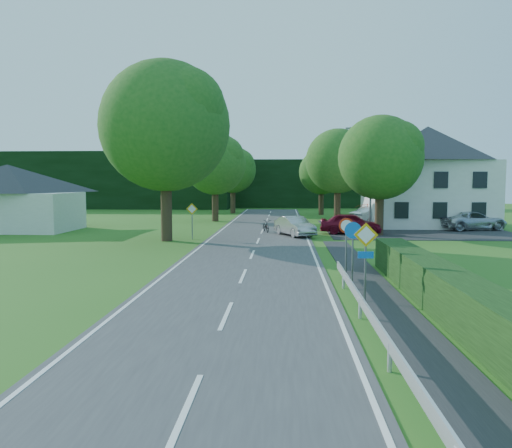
# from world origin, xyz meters

# --- Properties ---
(ground) EXTENTS (160.00, 160.00, 0.00)m
(ground) POSITION_xyz_m (0.00, 0.00, 0.00)
(ground) COLOR #2A5E1A
(ground) RESTS_ON ground
(road) EXTENTS (7.00, 80.00, 0.04)m
(road) POSITION_xyz_m (0.00, 20.00, 0.02)
(road) COLOR #3B3C3E
(road) RESTS_ON ground
(footpath) EXTENTS (1.50, 44.00, 0.04)m
(footpath) POSITION_xyz_m (4.95, 2.00, 0.02)
(footpath) COLOR #272629
(footpath) RESTS_ON ground
(parking_pad) EXTENTS (14.00, 16.00, 0.04)m
(parking_pad) POSITION_xyz_m (12.00, 33.00, 0.02)
(parking_pad) COLOR #272629
(parking_pad) RESTS_ON ground
(line_edge_left) EXTENTS (0.12, 80.00, 0.01)m
(line_edge_left) POSITION_xyz_m (-3.25, 20.00, 0.04)
(line_edge_left) COLOR white
(line_edge_left) RESTS_ON road
(line_edge_right) EXTENTS (0.12, 80.00, 0.01)m
(line_edge_right) POSITION_xyz_m (3.25, 20.00, 0.04)
(line_edge_right) COLOR white
(line_edge_right) RESTS_ON road
(line_centre) EXTENTS (0.12, 80.00, 0.01)m
(line_centre) POSITION_xyz_m (0.00, 20.00, 0.04)
(line_centre) COLOR white
(line_centre) RESTS_ON road
(guardrail) EXTENTS (0.12, 26.00, 0.69)m
(guardrail) POSITION_xyz_m (3.85, -1.00, 0.34)
(guardrail) COLOR silver
(guardrail) RESTS_ON ground
(tree_main) EXTENTS (9.40, 9.40, 11.64)m
(tree_main) POSITION_xyz_m (-6.00, 24.00, 5.82)
(tree_main) COLOR #1E5419
(tree_main) RESTS_ON ground
(tree_left_far) EXTENTS (7.00, 7.00, 8.58)m
(tree_left_far) POSITION_xyz_m (-5.00, 40.00, 4.29)
(tree_left_far) COLOR #1E5419
(tree_left_far) RESTS_ON ground
(tree_right_far) EXTENTS (7.40, 7.40, 9.09)m
(tree_right_far) POSITION_xyz_m (7.00, 42.00, 4.54)
(tree_right_far) COLOR #1E5419
(tree_right_far) RESTS_ON ground
(tree_left_back) EXTENTS (6.60, 6.60, 8.07)m
(tree_left_back) POSITION_xyz_m (-4.50, 52.00, 4.04)
(tree_left_back) COLOR #1E5419
(tree_left_back) RESTS_ON ground
(tree_right_back) EXTENTS (6.20, 6.20, 7.56)m
(tree_right_back) POSITION_xyz_m (6.00, 50.00, 3.78)
(tree_right_back) COLOR #1E5419
(tree_right_back) RESTS_ON ground
(tree_right_mid) EXTENTS (7.00, 7.00, 8.58)m
(tree_right_mid) POSITION_xyz_m (8.50, 28.00, 4.29)
(tree_right_mid) COLOR #1E5419
(tree_right_mid) RESTS_ON ground
(treeline_left) EXTENTS (44.00, 6.00, 8.00)m
(treeline_left) POSITION_xyz_m (-28.00, 62.00, 4.00)
(treeline_left) COLOR black
(treeline_left) RESTS_ON ground
(treeline_right) EXTENTS (30.00, 5.00, 7.00)m
(treeline_right) POSITION_xyz_m (8.00, 66.00, 3.50)
(treeline_right) COLOR black
(treeline_right) RESTS_ON ground
(bungalow_left) EXTENTS (11.00, 6.50, 5.20)m
(bungalow_left) POSITION_xyz_m (-20.00, 30.00, 2.71)
(bungalow_left) COLOR silver
(bungalow_left) RESTS_ON ground
(house_white) EXTENTS (10.60, 8.40, 8.60)m
(house_white) POSITION_xyz_m (14.00, 36.00, 4.41)
(house_white) COLOR silver
(house_white) RESTS_ON ground
(streetlight) EXTENTS (2.03, 0.18, 8.00)m
(streetlight) POSITION_xyz_m (8.06, 30.00, 4.46)
(streetlight) COLOR slate
(streetlight) RESTS_ON ground
(sign_priority_right) EXTENTS (0.78, 0.09, 2.59)m
(sign_priority_right) POSITION_xyz_m (4.30, 7.98, 1.80)
(sign_priority_right) COLOR slate
(sign_priority_right) RESTS_ON ground
(sign_roundabout) EXTENTS (0.64, 0.08, 2.37)m
(sign_roundabout) POSITION_xyz_m (4.30, 10.98, 1.67)
(sign_roundabout) COLOR slate
(sign_roundabout) RESTS_ON ground
(sign_speed_limit) EXTENTS (0.64, 0.11, 2.37)m
(sign_speed_limit) POSITION_xyz_m (4.30, 12.97, 1.77)
(sign_speed_limit) COLOR slate
(sign_speed_limit) RESTS_ON ground
(sign_priority_left) EXTENTS (0.78, 0.09, 2.44)m
(sign_priority_left) POSITION_xyz_m (-4.50, 24.98, 1.72)
(sign_priority_left) COLOR slate
(sign_priority_left) RESTS_ON ground
(moving_car) EXTENTS (3.06, 4.40, 1.38)m
(moving_car) POSITION_xyz_m (2.44, 27.18, 0.73)
(moving_car) COLOR #A3A2A7
(moving_car) RESTS_ON road
(motorcycle) EXTENTS (1.04, 1.88, 0.93)m
(motorcycle) POSITION_xyz_m (0.31, 29.72, 0.51)
(motorcycle) COLOR black
(motorcycle) RESTS_ON road
(parked_car_red) EXTENTS (4.73, 2.45, 1.54)m
(parked_car_red) POSITION_xyz_m (6.63, 28.69, 0.81)
(parked_car_red) COLOR maroon
(parked_car_red) RESTS_ON parking_pad
(parked_car_silver_a) EXTENTS (5.44, 3.86, 1.70)m
(parked_car_silver_a) POSITION_xyz_m (9.98, 35.34, 0.89)
(parked_car_silver_a) COLOR silver
(parked_car_silver_a) RESTS_ON parking_pad
(parked_car_silver_b) EXTENTS (5.76, 3.70, 1.48)m
(parked_car_silver_b) POSITION_xyz_m (16.68, 32.31, 0.78)
(parked_car_silver_b) COLOR silver
(parked_car_silver_b) RESTS_ON parking_pad
(parasol) EXTENTS (2.47, 2.51, 1.99)m
(parasol) POSITION_xyz_m (8.79, 34.82, 1.04)
(parasol) COLOR red
(parasol) RESTS_ON parking_pad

